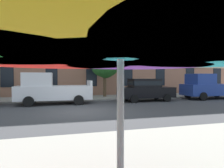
{
  "coord_description": "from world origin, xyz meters",
  "views": [
    {
      "loc": [
        -1.22,
        -10.51,
        1.85
      ],
      "look_at": [
        2.51,
        3.2,
        1.4
      ],
      "focal_mm": 31.09,
      "sensor_mm": 36.0,
      "label": 1
    }
  ],
  "objects_px": {
    "pickup_white": "(51,90)",
    "sedan_black": "(145,89)",
    "street_tree_middle": "(105,64)",
    "patio_umbrella": "(121,32)",
    "pickup_blue": "(208,87)"
  },
  "relations": [
    {
      "from": "street_tree_middle",
      "to": "patio_umbrella",
      "type": "bearing_deg",
      "value": -102.66
    },
    {
      "from": "sedan_black",
      "to": "street_tree_middle",
      "type": "distance_m",
      "value": 4.65
    },
    {
      "from": "patio_umbrella",
      "to": "street_tree_middle",
      "type": "bearing_deg",
      "value": 77.34
    },
    {
      "from": "sedan_black",
      "to": "street_tree_middle",
      "type": "relative_size",
      "value": 0.96
    },
    {
      "from": "pickup_white",
      "to": "pickup_blue",
      "type": "height_order",
      "value": "same"
    },
    {
      "from": "patio_umbrella",
      "to": "pickup_white",
      "type": "bearing_deg",
      "value": 94.71
    },
    {
      "from": "sedan_black",
      "to": "pickup_white",
      "type": "bearing_deg",
      "value": 180.0
    },
    {
      "from": "sedan_black",
      "to": "street_tree_middle",
      "type": "bearing_deg",
      "value": 129.09
    },
    {
      "from": "pickup_white",
      "to": "patio_umbrella",
      "type": "bearing_deg",
      "value": -85.29
    },
    {
      "from": "street_tree_middle",
      "to": "patio_umbrella",
      "type": "xyz_separation_m",
      "value": [
        -3.57,
        -15.88,
        -0.93
      ]
    },
    {
      "from": "pickup_white",
      "to": "sedan_black",
      "type": "distance_m",
      "value": 7.19
    },
    {
      "from": "pickup_white",
      "to": "patio_umbrella",
      "type": "relative_size",
      "value": 1.3
    },
    {
      "from": "pickup_white",
      "to": "patio_umbrella",
      "type": "distance_m",
      "value": 12.8
    },
    {
      "from": "pickup_white",
      "to": "street_tree_middle",
      "type": "relative_size",
      "value": 1.11
    },
    {
      "from": "pickup_white",
      "to": "sedan_black",
      "type": "xyz_separation_m",
      "value": [
        7.19,
        -0.0,
        -0.08
      ]
    }
  ]
}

